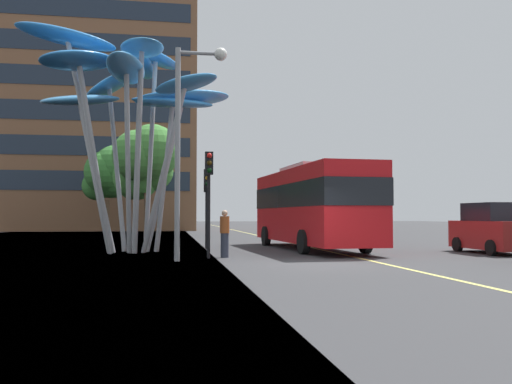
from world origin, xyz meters
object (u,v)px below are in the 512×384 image
Objects in this scene: leaf_sculpture at (130,87)px; pedestrian at (225,234)px; red_bus at (311,203)px; traffic_light_kerb_far at (207,191)px; car_parked_mid at (493,230)px; traffic_light_island_mid at (207,195)px; street_lamp at (190,122)px; traffic_light_kerb_near at (209,181)px.

pedestrian is (3.61, -3.57, -6.00)m from leaf_sculpture.
red_bus is 4.70m from traffic_light_kerb_far.
traffic_light_kerb_far is (-4.60, 0.76, 0.55)m from red_bus.
traffic_light_island_mid is at bearing 150.07° from car_parked_mid.
leaf_sculpture is 5.85m from street_lamp.
leaf_sculpture is 2.55× the size of traffic_light_kerb_far.
leaf_sculpture reaches higher than street_lamp.
car_parked_mid is at bearing 8.57° from street_lamp.
car_parked_mid is (11.41, 0.91, -1.76)m from traffic_light_kerb_near.
street_lamp reaches higher than traffic_light_kerb_near.
traffic_light_island_mid is (-4.48, 2.66, 0.45)m from red_bus.
traffic_light_island_mid is at bearing 149.31° from red_bus.
street_lamp is (-1.01, -6.25, 2.05)m from traffic_light_kerb_far.
leaf_sculpture is at bearing 135.30° from pedestrian.
traffic_light_kerb_near is 0.52× the size of street_lamp.
traffic_light_kerb_near is at bearing -52.99° from leaf_sculpture.
traffic_light_kerb_far is at bearing 158.29° from car_parked_mid.
street_lamp is at bearing -99.20° from traffic_light_kerb_far.
traffic_light_island_mid is (0.42, 7.23, -0.22)m from traffic_light_kerb_near.
car_parked_mid is at bearing -29.39° from red_bus.
traffic_light_kerb_near is at bearing -93.26° from traffic_light_kerb_far.
traffic_light_kerb_near is 2.25m from street_lamp.
traffic_light_island_mid reaches higher than car_parked_mid.
traffic_light_kerb_far is at bearing 22.11° from leaf_sculpture.
pedestrian is at bearing -177.39° from car_parked_mid.
street_lamp is (-1.13, -8.15, 2.14)m from traffic_light_island_mid.
traffic_light_kerb_near is at bearing 52.31° from street_lamp.
street_lamp is at bearing -64.90° from leaf_sculpture.
traffic_light_island_mid is 0.87× the size of car_parked_mid.
street_lamp is 4.22m from pedestrian.
traffic_light_kerb_near is 11.58m from car_parked_mid.
red_bus is at bearing 44.36° from street_lamp.
red_bus reaches higher than pedestrian.
pedestrian is (0.18, -6.82, -1.64)m from traffic_light_island_mid.
red_bus is 2.78× the size of car_parked_mid.
leaf_sculpture reaches higher than traffic_light_kerb_far.
traffic_light_kerb_near is 1.99m from pedestrian.
traffic_light_kerb_far is at bearing -93.61° from traffic_light_island_mid.
street_lamp is at bearing -127.69° from traffic_light_kerb_near.
leaf_sculpture reaches higher than traffic_light_island_mid.
traffic_light_island_mid reaches higher than pedestrian.
traffic_light_kerb_far is 1.91m from traffic_light_island_mid.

